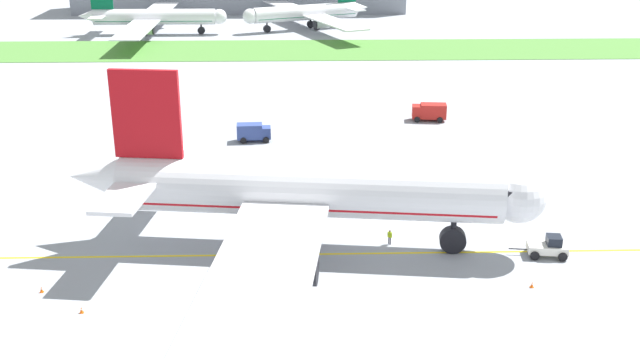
% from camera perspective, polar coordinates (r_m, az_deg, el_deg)
% --- Properties ---
extents(ground_plane, '(600.00, 600.00, 0.00)m').
position_cam_1_polar(ground_plane, '(78.08, -4.72, -5.00)').
color(ground_plane, '#9399A0').
rests_on(ground_plane, ground).
extents(apron_taxi_line, '(280.00, 0.36, 0.01)m').
position_cam_1_polar(apron_taxi_line, '(76.42, -4.79, -5.61)').
color(apron_taxi_line, yellow).
rests_on(apron_taxi_line, ground).
extents(grass_median_strip, '(320.00, 24.00, 0.10)m').
position_cam_1_polar(grass_median_strip, '(175.37, -3.07, 9.70)').
color(grass_median_strip, '#4C8438').
rests_on(grass_median_strip, ground).
extents(airliner_foreground, '(47.74, 74.55, 17.93)m').
position_cam_1_polar(airliner_foreground, '(75.69, -1.31, -0.76)').
color(airliner_foreground, white).
rests_on(airliner_foreground, ground).
extents(pushback_tug, '(5.72, 2.83, 2.16)m').
position_cam_1_polar(pushback_tug, '(78.88, 16.74, -4.81)').
color(pushback_tug, white).
rests_on(pushback_tug, ground).
extents(ground_crew_wingwalker_port, '(0.46, 0.45, 1.57)m').
position_cam_1_polar(ground_crew_wingwalker_port, '(78.28, 5.24, -4.18)').
color(ground_crew_wingwalker_port, black).
rests_on(ground_crew_wingwalker_port, ground).
extents(traffic_cone_near_nose, '(0.36, 0.36, 0.58)m').
position_cam_1_polar(traffic_cone_near_nose, '(73.80, -20.14, -7.70)').
color(traffic_cone_near_nose, '#F2590C').
rests_on(traffic_cone_near_nose, ground).
extents(traffic_cone_port_wing, '(0.36, 0.36, 0.58)m').
position_cam_1_polar(traffic_cone_port_wing, '(72.79, 15.60, -7.55)').
color(traffic_cone_port_wing, '#F2590C').
rests_on(traffic_cone_port_wing, ground).
extents(traffic_cone_starboard_wing, '(0.36, 0.36, 0.58)m').
position_cam_1_polar(traffic_cone_starboard_wing, '(69.35, -17.44, -9.27)').
color(traffic_cone_starboard_wing, '#F2590C').
rests_on(traffic_cone_starboard_wing, ground).
extents(service_truck_baggage_loader, '(5.49, 3.00, 2.68)m').
position_cam_1_polar(service_truck_baggage_loader, '(121.19, 8.18, 5.12)').
color(service_truck_baggage_loader, '#B21E19').
rests_on(service_truck_baggage_loader, ground).
extents(service_truck_fuel_bowser, '(4.96, 2.61, 2.58)m').
position_cam_1_polar(service_truck_fuel_bowser, '(110.28, -5.01, 3.62)').
color(service_truck_fuel_bowser, '#33478C').
rests_on(service_truck_fuel_bowser, ground).
extents(parked_airliner_far_left, '(37.03, 58.32, 12.52)m').
position_cam_1_polar(parked_airliner_far_left, '(198.84, -12.46, 11.81)').
color(parked_airliner_far_left, white).
rests_on(parked_airliner_far_left, ground).
extents(parked_airliner_far_centre, '(33.22, 52.98, 12.65)m').
position_cam_1_polar(parked_airliner_far_centre, '(201.63, -0.94, 12.42)').
color(parked_airliner_far_centre, white).
rests_on(parked_airliner_far_centre, ground).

